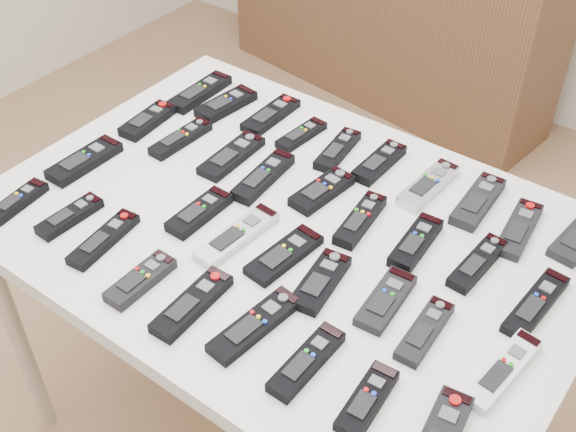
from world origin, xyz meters
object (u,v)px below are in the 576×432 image
Objects in this scene: remote_1 at (226,104)px; remote_6 at (428,185)px; remote_11 at (181,138)px; remote_32 at (255,325)px; remote_18 at (536,304)px; remote_2 at (271,115)px; remote_10 at (148,120)px; remote_30 at (141,280)px; remote_17 at (478,263)px; remote_34 at (367,400)px; remote_28 at (70,216)px; remote_8 at (519,229)px; remote_23 at (321,281)px; remote_33 at (307,361)px; remote_4 at (338,150)px; remote_3 at (301,135)px; remote_7 at (478,201)px; sideboard at (388,13)px; remote_20 at (199,212)px; remote_27 at (18,201)px; remote_13 at (263,177)px; remote_25 at (425,331)px; remote_12 at (232,156)px; remote_14 at (322,191)px; remote_16 at (416,242)px; remote_22 at (284,255)px; remote_21 at (237,235)px; remote_19 at (84,161)px; remote_31 at (192,304)px; remote_5 at (379,162)px; remote_26 at (503,371)px; table at (288,243)px; remote_29 at (104,239)px; remote_24 at (386,300)px; remote_15 at (360,220)px.

remote_1 is 0.91× the size of remote_6.
remote_11 and remote_32 have the same top height.
remote_11 is 0.90× the size of remote_18.
remote_2 is 1.13× the size of remote_10.
remote_17 is at bearing 40.95° from remote_30.
remote_1 is at bearing 139.97° from remote_34.
remote_30 is at bearing -7.27° from remote_28.
remote_23 reaches higher than remote_8.
remote_33 is (-0.26, -0.36, 0.00)m from remote_18.
remote_4 and remote_23 have the same top height.
remote_17 is at bearing -10.50° from remote_3.
sideboard is at bearing 122.98° from remote_7.
remote_20 is 0.40m from remote_27.
remote_25 is at bearing -23.85° from remote_13.
remote_12 and remote_32 have the same top height.
remote_1 is 0.20m from remote_10.
remote_16 reaches higher than remote_14.
remote_12 is (-0.08, -0.17, 0.00)m from remote_3.
remote_30 is at bearing -138.61° from remote_8.
remote_22 is at bearing -53.38° from remote_3.
remote_14 is 0.79× the size of remote_21.
remote_7 is at bearing 98.90° from remote_25.
remote_31 is (0.50, -0.18, -0.00)m from remote_19.
remote_5 is at bearing 97.18° from remote_23.
remote_26 is at bearing -2.01° from remote_25.
remote_13 reaches higher than remote_8.
table is 7.62× the size of remote_5.
remote_8 and remote_29 have the same top height.
remote_10 is 0.90m from remote_25.
remote_3 is (-0.16, 0.27, 0.07)m from table.
remote_11 is 0.84m from remote_34.
remote_25 is at bearing 2.04° from remote_19.
remote_11 is 0.73m from remote_33.
remote_10 reaches higher than remote_2.
remote_6 is at bearing 101.38° from remote_24.
remote_12 is 0.45m from remote_23.
remote_22 is at bearing 2.11° from remote_20.
remote_33 reaches higher than remote_26.
remote_15 is at bearing -3.81° from remote_12.
remote_22 is at bearing 117.02° from remote_32.
remote_24 is 0.99× the size of remote_25.
remote_21 and remote_34 have the same top height.
remote_21 is at bearing 32.58° from remote_29.
remote_5 is 1.02× the size of remote_25.
remote_34 is at bearing -47.36° from remote_23.
remote_20 is 0.20m from remote_29.
remote_10 reaches higher than table.
remote_7 is at bearing 42.16° from remote_28.
remote_8 is 1.04× the size of remote_22.
remote_29 is at bearing -144.50° from remote_22.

